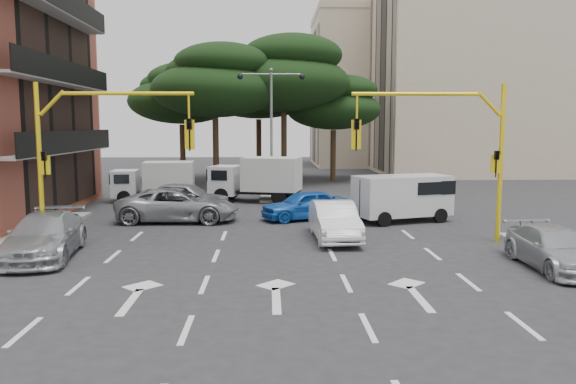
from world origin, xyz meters
The scene contains 21 objects.
ground centered at (0.00, 0.00, 0.00)m, with size 120.00×120.00×0.00m, color #28282B.
median_strip centered at (0.00, 16.00, 0.07)m, with size 1.40×6.00×0.15m, color gray.
apartment_beige_near centered at (19.95, 32.00, 9.35)m, with size 20.20×12.15×18.70m.
apartment_beige_far centered at (12.95, 44.00, 8.35)m, with size 16.20×12.15×16.70m.
pine_left_near centered at (-3.94, 21.96, 7.60)m, with size 9.15×9.15×10.23m.
pine_center centered at (1.06, 23.96, 8.30)m, with size 9.98×9.98×11.16m.
pine_left_far centered at (-6.94, 25.96, 6.91)m, with size 8.32×8.32×9.30m.
pine_right centered at (5.06, 25.96, 6.22)m, with size 7.49×7.49×8.37m.
pine_back centered at (-0.94, 28.96, 7.60)m, with size 9.15×9.15×10.23m.
signal_mast_right centered at (6.80, 1.99, 3.88)m, with size 5.79×0.37×6.00m.
signal_mast_left centered at (-6.80, 1.99, 3.88)m, with size 5.79×0.37×6.00m.
street_lamp_center centered at (0.00, 16.00, 5.43)m, with size 4.16×0.36×7.77m.
car_white_hatch centered at (2.38, 2.62, 0.74)m, with size 1.57×4.49×1.48m, color white.
car_blue_compact centered at (1.50, 7.31, 0.70)m, with size 1.65×4.10×1.40m, color blue.
car_silver_wagon centered at (-7.75, -0.04, 0.74)m, with size 2.07×5.09×1.48m, color #A3A6AB.
car_silver_cross_a centered at (-4.39, 7.00, 0.77)m, with size 2.56×5.55×1.54m, color #94969C.
car_silver_cross_b centered at (-4.47, 9.83, 0.78)m, with size 1.84×4.58×1.56m, color #999BA1.
car_silver_parked centered at (8.70, -2.11, 0.64)m, with size 1.80×4.43×1.29m, color #ACADB4.
van_white centered at (6.00, 6.66, 1.09)m, with size 1.97×4.36×2.18m, color silver, non-canonical shape.
box_truck_a centered at (-6.87, 14.00, 1.17)m, with size 1.99×4.74×2.33m, color silver, non-canonical shape.
box_truck_b centered at (-0.92, 13.71, 1.30)m, with size 2.22×5.30×2.61m, color silver, non-canonical shape.
Camera 1 is at (-0.18, -18.89, 4.45)m, focal length 35.00 mm.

